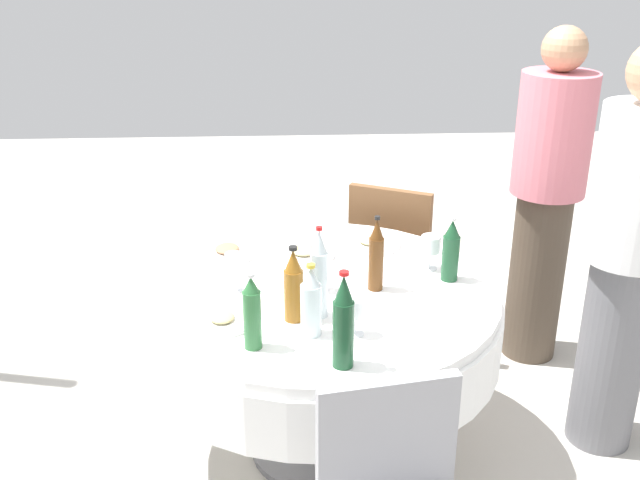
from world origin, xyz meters
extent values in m
plane|color=#B7B2A8|center=(0.00, 0.00, 0.00)|extent=(10.00, 10.00, 0.00)
cylinder|color=white|center=(0.00, 0.00, 0.72)|extent=(1.33, 1.33, 0.04)
cylinder|color=white|center=(0.00, 0.00, 0.59)|extent=(1.36, 1.36, 0.22)
cylinder|color=slate|center=(0.00, 0.00, 0.24)|extent=(0.14, 0.14, 0.48)
cylinder|color=slate|center=(0.00, 0.00, 0.01)|extent=(0.56, 0.56, 0.03)
cylinder|color=#194728|center=(0.05, -0.50, 0.83)|extent=(0.07, 0.07, 0.18)
cone|color=#194728|center=(0.05, -0.50, 0.95)|extent=(0.06, 0.06, 0.07)
cylinder|color=silver|center=(0.05, -0.50, 0.99)|extent=(0.03, 0.03, 0.01)
cylinder|color=#194728|center=(-0.54, -0.04, 0.85)|extent=(0.07, 0.07, 0.22)
cone|color=#194728|center=(-0.54, -0.04, 1.00)|extent=(0.06, 0.06, 0.09)
cylinder|color=red|center=(-0.54, -0.04, 1.05)|extent=(0.03, 0.03, 0.01)
cylinder|color=#2D6B38|center=(-0.41, 0.24, 0.84)|extent=(0.06, 0.06, 0.20)
cone|color=#2D6B38|center=(-0.41, 0.24, 0.96)|extent=(0.05, 0.05, 0.05)
cylinder|color=silver|center=(-0.41, 0.24, 1.00)|extent=(0.03, 0.03, 0.01)
cylinder|color=#8C5619|center=(-0.24, 0.10, 0.83)|extent=(0.07, 0.07, 0.18)
cone|color=#8C5619|center=(-0.24, 0.10, 0.96)|extent=(0.06, 0.06, 0.08)
cylinder|color=black|center=(-0.24, 0.10, 1.01)|extent=(0.03, 0.03, 0.01)
cylinder|color=silver|center=(-0.21, 0.01, 0.86)|extent=(0.06, 0.06, 0.24)
cone|color=silver|center=(-0.21, 0.01, 1.02)|extent=(0.05, 0.05, 0.08)
cylinder|color=red|center=(-0.21, 0.01, 1.07)|extent=(0.02, 0.02, 0.01)
cylinder|color=silver|center=(-0.34, 0.05, 0.83)|extent=(0.07, 0.07, 0.18)
cone|color=silver|center=(-0.34, 0.05, 0.95)|extent=(0.06, 0.06, 0.06)
cylinder|color=gold|center=(-0.34, 0.05, 0.99)|extent=(0.03, 0.03, 0.01)
cylinder|color=#593314|center=(-0.02, -0.21, 0.84)|extent=(0.06, 0.06, 0.20)
cone|color=#593314|center=(-0.02, -0.21, 0.98)|extent=(0.05, 0.05, 0.07)
cylinder|color=black|center=(-0.02, -0.21, 1.02)|extent=(0.02, 0.02, 0.01)
cylinder|color=white|center=(0.14, -0.44, 0.74)|extent=(0.06, 0.06, 0.00)
cylinder|color=white|center=(0.14, -0.44, 0.78)|extent=(0.01, 0.01, 0.07)
cylinder|color=white|center=(0.14, -0.44, 0.85)|extent=(0.08, 0.08, 0.07)
cylinder|color=white|center=(-0.02, -0.01, 0.74)|extent=(0.06, 0.06, 0.00)
cylinder|color=white|center=(-0.02, -0.01, 0.78)|extent=(0.01, 0.01, 0.07)
cylinder|color=white|center=(-0.02, -0.01, 0.85)|extent=(0.07, 0.07, 0.06)
cylinder|color=maroon|center=(-0.02, -0.01, 0.83)|extent=(0.06, 0.06, 0.02)
cylinder|color=white|center=(-0.01, 0.32, 0.74)|extent=(0.06, 0.06, 0.00)
cylinder|color=white|center=(-0.01, 0.32, 0.79)|extent=(0.01, 0.01, 0.08)
cylinder|color=white|center=(-0.01, 0.32, 0.86)|extent=(0.06, 0.06, 0.06)
cylinder|color=white|center=(-0.35, -0.10, 0.74)|extent=(0.06, 0.06, 0.00)
cylinder|color=white|center=(-0.35, -0.10, 0.78)|extent=(0.01, 0.01, 0.06)
cylinder|color=white|center=(-0.35, -0.10, 0.84)|extent=(0.06, 0.06, 0.06)
cylinder|color=white|center=(0.29, 0.05, 0.75)|extent=(0.25, 0.25, 0.02)
ellipsoid|color=tan|center=(0.29, 0.05, 0.77)|extent=(0.11, 0.10, 0.02)
cylinder|color=white|center=(-0.26, 0.35, 0.75)|extent=(0.21, 0.21, 0.02)
ellipsoid|color=tan|center=(-0.26, 0.35, 0.77)|extent=(0.09, 0.08, 0.02)
cylinder|color=white|center=(0.39, -0.23, 0.75)|extent=(0.25, 0.25, 0.02)
ellipsoid|color=tan|center=(0.39, -0.23, 0.77)|extent=(0.11, 0.10, 0.02)
cylinder|color=white|center=(0.33, 0.37, 0.75)|extent=(0.25, 0.25, 0.02)
ellipsoid|color=tan|center=(0.33, 0.37, 0.77)|extent=(0.11, 0.10, 0.02)
cube|color=silver|center=(-0.21, -0.16, 0.74)|extent=(0.07, 0.18, 0.00)
cube|color=silver|center=(-0.33, -0.42, 0.74)|extent=(0.18, 0.07, 0.00)
cube|color=silver|center=(0.02, 0.15, 0.74)|extent=(0.13, 0.15, 0.00)
cylinder|color=#4C3F33|center=(0.71, -1.09, 0.43)|extent=(0.26, 0.26, 0.85)
cylinder|color=#D8727F|center=(0.71, -1.09, 1.13)|extent=(0.34, 0.34, 0.55)
sphere|color=tan|center=(0.71, -1.09, 1.50)|extent=(0.20, 0.20, 0.20)
cylinder|color=slate|center=(0.02, -1.17, 0.41)|extent=(0.26, 0.26, 0.83)
cube|color=#99999E|center=(-0.82, -0.14, 0.66)|extent=(0.11, 0.40, 0.42)
cube|color=brown|center=(0.90, -0.45, 0.45)|extent=(0.54, 0.54, 0.04)
cube|color=brown|center=(0.74, -0.37, 0.66)|extent=(0.21, 0.38, 0.42)
cylinder|color=gray|center=(0.98, -0.67, 0.21)|extent=(0.03, 0.03, 0.43)
cylinder|color=gray|center=(1.13, -0.37, 0.21)|extent=(0.03, 0.03, 0.43)
cylinder|color=gray|center=(0.67, -0.52, 0.21)|extent=(0.03, 0.03, 0.43)
cylinder|color=gray|center=(0.82, -0.22, 0.21)|extent=(0.03, 0.03, 0.43)
camera|label=1|loc=(-2.50, 0.13, 1.99)|focal=41.82mm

